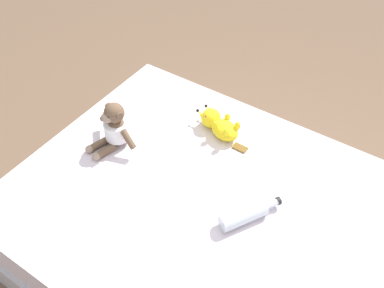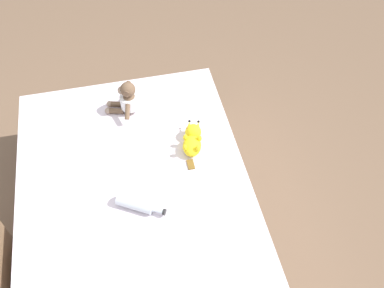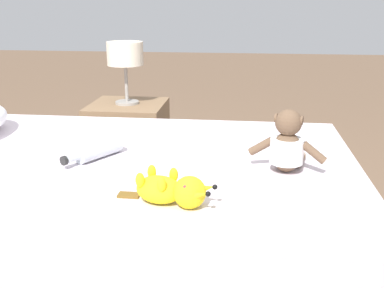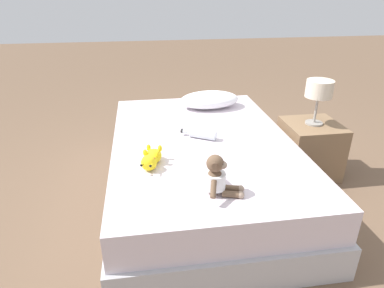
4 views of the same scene
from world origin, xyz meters
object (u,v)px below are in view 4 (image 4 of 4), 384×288
(pillow, at_px, (209,100))
(plush_monkey, at_px, (217,178))
(plush_yellow_creature, at_px, (151,159))
(glass_bottle, at_px, (202,134))
(nightstand, at_px, (309,149))
(bed, at_px, (202,166))
(bedside_lamp, at_px, (319,91))

(pillow, height_order, plush_monkey, plush_monkey)
(plush_monkey, bearing_deg, pillow, 80.20)
(plush_yellow_creature, xyz_separation_m, glass_bottle, (0.39, 0.36, -0.01))
(pillow, relative_size, nightstand, 1.24)
(glass_bottle, bearing_deg, bed, -87.01)
(bed, bearing_deg, bedside_lamp, 8.17)
(pillow, bearing_deg, glass_bottle, -105.88)
(bed, distance_m, plush_yellow_creature, 0.59)
(bed, relative_size, plush_monkey, 7.32)
(pillow, xyz_separation_m, plush_yellow_creature, (-0.59, -1.05, -0.03))
(plush_monkey, relative_size, nightstand, 0.62)
(nightstand, bearing_deg, pillow, 143.92)
(plush_monkey, height_order, bedside_lamp, bedside_lamp)
(nightstand, bearing_deg, glass_bottle, -172.55)
(bed, height_order, pillow, pillow)
(plush_monkey, bearing_deg, bedside_lamp, 40.44)
(bed, relative_size, glass_bottle, 7.82)
(bed, height_order, plush_yellow_creature, plush_yellow_creature)
(glass_bottle, distance_m, nightstand, 1.00)
(glass_bottle, height_order, nightstand, glass_bottle)
(plush_yellow_creature, xyz_separation_m, nightstand, (1.35, 0.49, -0.27))
(bed, distance_m, plush_monkey, 0.79)
(bed, distance_m, bedside_lamp, 1.10)
(bedside_lamp, bearing_deg, glass_bottle, -172.55)
(pillow, bearing_deg, nightstand, -36.08)
(nightstand, bearing_deg, plush_yellow_creature, -160.13)
(pillow, height_order, nightstand, pillow)
(plush_monkey, xyz_separation_m, plush_yellow_creature, (-0.34, 0.37, -0.05))
(plush_monkey, bearing_deg, plush_yellow_creature, 132.42)
(nightstand, bearing_deg, bedside_lamp, -165.96)
(bed, relative_size, pillow, 3.63)
(pillow, height_order, bedside_lamp, bedside_lamp)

